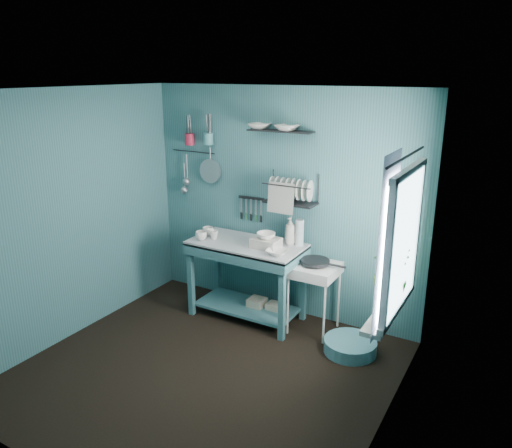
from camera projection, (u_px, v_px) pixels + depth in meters
The scene contains 36 objects.
floor at pixel (205, 372), 4.57m from camera, with size 3.20×3.20×0.00m, color black.
ceiling at pixel (195, 90), 3.83m from camera, with size 3.20×3.20×0.00m, color silver.
wall_back at pixel (282, 204), 5.44m from camera, with size 3.20×3.20×0.00m, color #34656B.
wall_front at pixel (52, 316), 2.96m from camera, with size 3.20×3.20×0.00m, color #34656B.
wall_left at pixel (70, 217), 4.96m from camera, with size 3.00×3.00×0.00m, color #34656B.
wall_right at pixel (389, 282), 3.44m from camera, with size 3.00×3.00×0.00m, color #34656B.
work_counter at pixel (247, 280), 5.47m from camera, with size 1.23×0.62×0.87m, color #34666E.
mug_left at pixel (201, 236), 5.42m from camera, with size 0.12×0.12×0.10m, color silver.
mug_mid at pixel (214, 235), 5.46m from camera, with size 0.10×0.10×0.09m, color silver.
mug_right at pixel (208, 231), 5.57m from camera, with size 0.12×0.12×0.10m, color silver.
wash_tub at pixel (266, 243), 5.19m from camera, with size 0.28×0.22×0.10m, color #B8B1A9.
tub_bowl at pixel (266, 236), 5.17m from camera, with size 0.20×0.20×0.06m, color silver.
soap_bottle at pixel (290, 231), 5.26m from camera, with size 0.12×0.12×0.30m, color #B8B1A9.
water_bottle at pixel (300, 233), 5.24m from camera, with size 0.09×0.09×0.28m, color silver.
counter_bowl at pixel (277, 252), 5.00m from camera, with size 0.22×0.22×0.05m, color silver.
hotplate_stand at pixel (314, 298), 5.21m from camera, with size 0.46×0.46×0.74m, color silver.
frying_pan at pixel (315, 261), 5.09m from camera, with size 0.30×0.30×0.04m, color black.
knife_strip at pixel (252, 198), 5.59m from camera, with size 0.32×0.02×0.03m, color black.
dish_rack at pixel (291, 189), 5.19m from camera, with size 0.55×0.24×0.32m, color black.
upper_shelf at pixel (281, 131), 5.11m from camera, with size 0.70×0.18×0.01m, color black.
shelf_bowl_left at pixel (260, 125), 5.22m from camera, with size 0.23×0.23×0.06m, color silver.
shelf_bowl_right at pixel (287, 128), 5.07m from camera, with size 0.24×0.24×0.06m, color silver.
utensil_cup_magenta at pixel (190, 139), 5.74m from camera, with size 0.11×0.11×0.13m, color #B7213C.
utensil_cup_teal at pixel (208, 139), 5.61m from camera, with size 0.11×0.11×0.13m, color teal.
colander at pixel (210, 171), 5.75m from camera, with size 0.28×0.28×0.03m, color #A4A6AC.
ladle_outer at pixel (187, 167), 5.92m from camera, with size 0.01×0.01×0.30m, color #A4A6AC.
ladle_inner at pixel (184, 176), 5.97m from camera, with size 0.01×0.01×0.30m, color #A4A6AC.
hook_rail at pixel (193, 152), 5.82m from camera, with size 0.01×0.01×0.60m, color black.
window_glass at pixel (405, 242), 3.78m from camera, with size 1.10×1.10×0.00m, color white.
windowsill at pixel (388, 310), 3.99m from camera, with size 0.16×0.95×0.04m, color silver.
curtain at pixel (386, 246), 3.54m from camera, with size 1.35×1.35×0.00m, color silver.
curtain_rod at pixel (407, 156), 3.60m from camera, with size 0.02×0.02×1.05m, color black.
potted_plant at pixel (390, 274), 4.02m from camera, with size 0.28×0.28×0.49m, color #356127.
storage_tin_large at pixel (257, 308), 5.56m from camera, with size 0.18×0.18×0.22m, color tan.
storage_tin_small at pixel (274, 311), 5.50m from camera, with size 0.15×0.15×0.20m, color tan.
floor_basin at pixel (350, 346), 4.87m from camera, with size 0.51×0.51×0.13m, color teal.
Camera 1 is at (2.38, -3.21, 2.65)m, focal length 35.00 mm.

